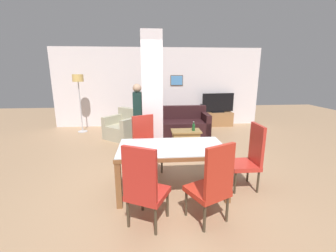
# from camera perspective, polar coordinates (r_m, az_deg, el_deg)

# --- Properties ---
(ground_plane) EXTENTS (18.00, 18.00, 0.00)m
(ground_plane) POSITION_cam_1_polar(r_m,az_deg,el_deg) (3.88, 0.95, -15.93)
(ground_plane) COLOR tan
(back_wall) EXTENTS (7.20, 0.09, 2.70)m
(back_wall) POSITION_cam_1_polar(r_m,az_deg,el_deg) (8.00, -2.37, 9.72)
(back_wall) COLOR silver
(back_wall) RESTS_ON ground_plane
(divider_pillar) EXTENTS (0.42, 0.29, 2.70)m
(divider_pillar) POSITION_cam_1_polar(r_m,az_deg,el_deg) (4.72, -3.99, 6.80)
(divider_pillar) COLOR silver
(divider_pillar) RESTS_ON ground_plane
(dining_table) EXTENTS (1.70, 0.94, 0.77)m
(dining_table) POSITION_cam_1_polar(r_m,az_deg,el_deg) (3.61, 0.99, -7.46)
(dining_table) COLOR brown
(dining_table) RESTS_ON ground_plane
(dining_chair_near_left) EXTENTS (0.62, 0.62, 1.09)m
(dining_chair_near_left) POSITION_cam_1_polar(r_m,az_deg,el_deg) (2.85, -6.03, -14.94)
(dining_chair_near_left) COLOR red
(dining_chair_near_left) RESTS_ON ground_plane
(dining_chair_far_left) EXTENTS (0.62, 0.62, 1.09)m
(dining_chair_far_left) POSITION_cam_1_polar(r_m,az_deg,el_deg) (4.40, -5.65, -4.35)
(dining_chair_far_left) COLOR red
(dining_chair_far_left) RESTS_ON ground_plane
(dining_chair_head_right) EXTENTS (0.46, 0.46, 1.09)m
(dining_chair_head_right) POSITION_cam_1_polar(r_m,az_deg,el_deg) (3.97, 19.90, -7.20)
(dining_chair_head_right) COLOR red
(dining_chair_head_right) RESTS_ON ground_plane
(dining_chair_near_right) EXTENTS (0.62, 0.62, 1.09)m
(dining_chair_near_right) POSITION_cam_1_polar(r_m,az_deg,el_deg) (2.95, 11.21, -14.09)
(dining_chair_near_right) COLOR red
(dining_chair_near_right) RESTS_ON ground_plane
(sofa) EXTENTS (1.78, 0.89, 0.84)m
(sofa) POSITION_cam_1_polar(r_m,az_deg,el_deg) (7.00, 2.88, 0.32)
(sofa) COLOR black
(sofa) RESTS_ON ground_plane
(armchair) EXTENTS (1.22, 1.21, 0.85)m
(armchair) POSITION_cam_1_polar(r_m,az_deg,el_deg) (6.67, -11.01, -0.57)
(armchair) COLOR #AEA88D
(armchair) RESTS_ON ground_plane
(coffee_table) EXTENTS (0.78, 0.47, 0.40)m
(coffee_table) POSITION_cam_1_polar(r_m,az_deg,el_deg) (6.00, 4.56, -2.87)
(coffee_table) COLOR olive
(coffee_table) RESTS_ON ground_plane
(bottle) EXTENTS (0.08, 0.08, 0.25)m
(bottle) POSITION_cam_1_polar(r_m,az_deg,el_deg) (5.91, 6.52, -0.30)
(bottle) COLOR #194C23
(bottle) RESTS_ON coffee_table
(tv_stand) EXTENTS (1.07, 0.40, 0.49)m
(tv_stand) POSITION_cam_1_polar(r_m,az_deg,el_deg) (8.24, 12.36, 1.75)
(tv_stand) COLOR #9E6C41
(tv_stand) RESTS_ON ground_plane
(tv_screen) EXTENTS (1.14, 0.24, 0.67)m
(tv_screen) POSITION_cam_1_polar(r_m,az_deg,el_deg) (8.14, 12.57, 5.70)
(tv_screen) COLOR black
(tv_screen) RESTS_ON tv_stand
(floor_lamp) EXTENTS (0.33, 0.33, 1.82)m
(floor_lamp) POSITION_cam_1_polar(r_m,az_deg,el_deg) (7.57, -21.81, 9.94)
(floor_lamp) COLOR #B7B7BC
(floor_lamp) RESTS_ON ground_plane
(standing_person) EXTENTS (0.23, 0.39, 1.62)m
(standing_person) POSITION_cam_1_polar(r_m,az_deg,el_deg) (5.72, -7.70, 3.70)
(standing_person) COLOR #33566D
(standing_person) RESTS_ON ground_plane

